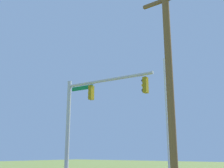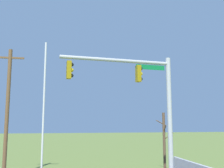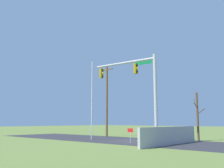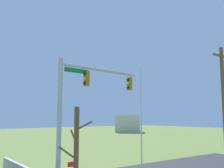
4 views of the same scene
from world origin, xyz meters
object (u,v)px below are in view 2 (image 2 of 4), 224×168
object	(u,v)px
utility_pole	(7,110)
flagpole	(43,118)
signal_mast	(144,97)
bare_tree	(164,142)

from	to	relation	value
utility_pole	flagpole	bearing A→B (deg)	-62.01
signal_mast	bare_tree	distance (m)	6.57
bare_tree	flagpole	bearing A→B (deg)	-147.45
signal_mast	utility_pole	distance (m)	9.56
flagpole	signal_mast	bearing A→B (deg)	5.39
signal_mast	utility_pole	xyz separation A→B (m)	(-8.31, 4.68, -0.63)
signal_mast	utility_pole	bearing A→B (deg)	150.64
utility_pole	bare_tree	distance (m)	11.65
signal_mast	bare_tree	size ratio (longest dim) A/B	1.68
flagpole	bare_tree	size ratio (longest dim) A/B	1.76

